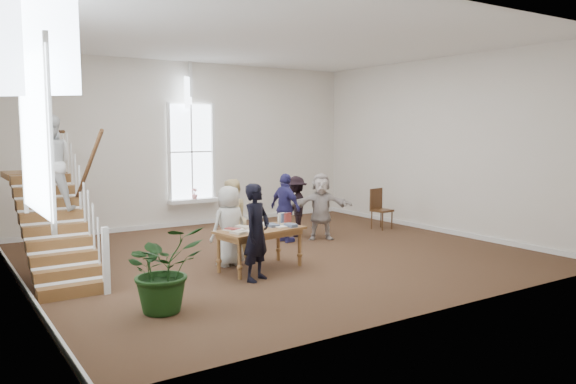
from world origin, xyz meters
TOP-DOWN VIEW (x-y plane):
  - ground at (0.00, 0.00)m, footprint 10.00×10.00m
  - room_shell at (-0.00, 4.39)m, footprint 10.49×10.00m
  - staircase at (-4.34, 0.75)m, footprint 1.10×4.10m
  - library_table at (-0.95, -0.92)m, footprint 1.79×1.09m
  - police_officer at (-1.40, -1.57)m, footprint 0.75×0.66m
  - elderly_woman at (-1.30, -0.32)m, footprint 0.83×0.59m
  - person_yellow at (-1.00, 0.18)m, footprint 1.00×0.92m
  - woman_cluster_a at (0.89, 1.04)m, footprint 0.54×1.01m
  - woman_cluster_b at (1.49, 1.49)m, footprint 0.89×1.12m
  - woman_cluster_c at (1.79, 0.84)m, footprint 1.53×1.17m
  - floor_plant at (-3.40, -2.31)m, footprint 1.24×1.10m
  - side_chair at (3.99, 1.17)m, footprint 0.52×0.52m

SIDE VIEW (x-z plane):
  - ground at x=0.00m, z-range 0.00..0.00m
  - room_shell at x=0.00m, z-range -4.60..5.40m
  - side_chair at x=3.99m, z-range 0.07..1.15m
  - floor_plant at x=-3.40m, z-range 0.00..1.28m
  - library_table at x=-0.95m, z-range 0.28..1.13m
  - woman_cluster_b at x=1.49m, z-range 0.00..1.51m
  - elderly_woman at x=-1.30m, z-range 0.00..1.58m
  - woman_cluster_c at x=1.79m, z-range 0.00..1.61m
  - woman_cluster_a at x=0.89m, z-range 0.00..1.64m
  - person_yellow at x=-1.00m, z-range 0.00..1.65m
  - police_officer at x=-1.40m, z-range 0.00..1.73m
  - staircase at x=-4.34m, z-range 0.16..3.08m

